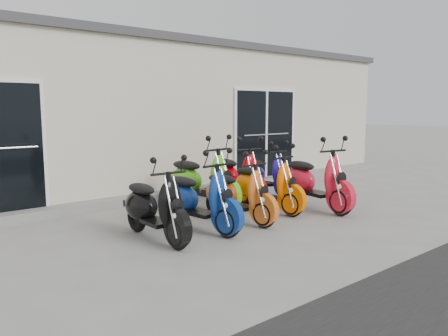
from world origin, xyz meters
The scene contains 14 objects.
ground centered at (0.00, 0.00, 0.00)m, with size 80.00×80.00×0.00m, color gray.
building centered at (0.00, 5.20, 1.60)m, with size 14.00×6.00×3.20m, color beige.
roof_cap centered at (0.00, 5.20, 3.28)m, with size 14.20×6.20×0.16m, color #3F3F42.
front_step centered at (0.00, 2.02, 0.07)m, with size 14.00×0.40×0.15m, color gray.
door_left centered at (-3.20, 2.17, 1.26)m, with size 1.07×0.08×2.22m, color black.
door_right centered at (2.60, 2.17, 1.26)m, with size 2.02×0.08×2.22m, color black.
scooter_front_black centered at (-2.01, -0.32, 0.62)m, with size 0.61×1.67×1.23m, color black, non-canonical shape.
scooter_front_blue centered at (-1.25, -0.31, 0.64)m, with size 0.63×1.73×1.28m, color navy, non-canonical shape.
scooter_front_orange_a centered at (-0.45, -0.30, 0.60)m, with size 0.59×1.63×1.20m, color orange, non-canonical shape.
scooter_front_orange_b centered at (0.40, -0.08, 0.62)m, with size 0.61×1.68×1.24m, color #F96400, non-canonical shape.
scooter_front_red centered at (1.25, -0.51, 0.68)m, with size 0.67×1.85×1.37m, color red, non-canonical shape.
scooter_back_green centered at (-0.32, 0.86, 0.69)m, with size 0.68×1.87×1.38m, color #56BC1E, non-canonical shape.
scooter_back_red centered at (0.58, 0.91, 0.66)m, with size 0.65×1.79×1.32m, color #C3000A, non-canonical shape.
scooter_back_blue centered at (1.45, 1.00, 0.59)m, with size 0.58×1.61×1.19m, color #1F129E, non-canonical shape.
Camera 1 is at (-5.02, -5.54, 1.84)m, focal length 35.00 mm.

